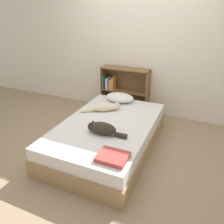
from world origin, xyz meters
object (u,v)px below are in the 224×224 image
object	(u,v)px
cat_light	(106,107)
cat_dark	(102,128)
pillow	(120,97)
bed	(108,135)
bookshelf	(123,89)

from	to	relation	value
cat_light	cat_dark	size ratio (longest dim) A/B	1.04
cat_light	cat_dark	world-z (taller)	cat_dark
pillow	cat_light	size ratio (longest dim) A/B	0.87
cat_light	bed	bearing A→B (deg)	-96.41
cat_dark	bookshelf	distance (m)	1.64
cat_dark	bookshelf	world-z (taller)	bookshelf
bed	bookshelf	xyz separation A→B (m)	(-0.27, 1.31, 0.25)
cat_light	bookshelf	xyz separation A→B (m)	(-0.08, 0.95, -0.01)
pillow	bookshelf	world-z (taller)	bookshelf
bed	pillow	size ratio (longest dim) A/B	4.07
cat_light	bookshelf	bearing A→B (deg)	59.64
pillow	bookshelf	distance (m)	0.53
bed	cat_dark	world-z (taller)	cat_dark
cat_dark	bookshelf	xyz separation A→B (m)	(-0.33, 1.61, -0.03)
bed	pillow	world-z (taller)	pillow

